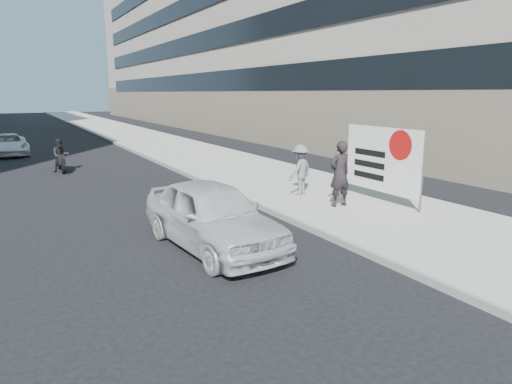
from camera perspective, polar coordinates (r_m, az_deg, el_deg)
ground at (r=9.03m, az=6.32°, el=-9.41°), size 160.00×160.00×0.00m
near_sidewalk at (r=28.44m, az=-10.52°, el=5.54°), size 5.00×120.00×0.15m
near_building at (r=45.06m, az=0.58°, el=20.83°), size 14.00×70.00×20.00m
jogger at (r=14.48m, az=5.52°, el=2.79°), size 1.18×0.97×1.59m
pedestrian_woman at (r=13.11m, az=10.43°, el=2.25°), size 0.68×0.45×1.87m
protest_banner at (r=13.93m, az=15.48°, el=3.91°), size 0.08×3.06×2.20m
white_sedan_near at (r=9.94m, az=-5.49°, el=-2.88°), size 2.09×4.43×1.47m
white_sedan_far at (r=28.22m, az=-28.58°, el=5.22°), size 2.01×4.19×1.15m
motorcycle at (r=21.28m, az=-23.23°, el=4.05°), size 0.70×2.04×1.42m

